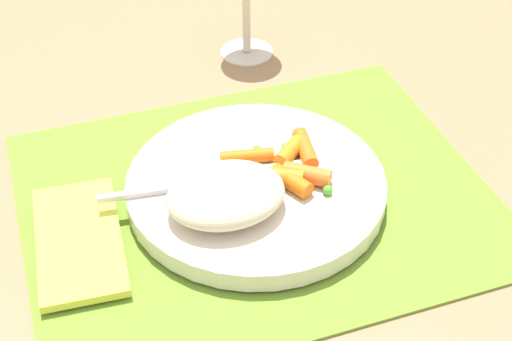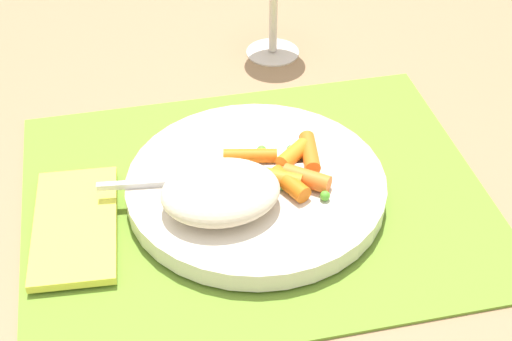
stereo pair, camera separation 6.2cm
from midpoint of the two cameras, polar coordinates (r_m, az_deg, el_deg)
ground_plane at (r=0.71m, az=2.53°, el=-2.27°), size 2.40×2.40×0.00m
placemat at (r=0.71m, az=2.54°, el=-2.09°), size 0.43×0.34×0.01m
plate at (r=0.70m, az=2.57°, el=-1.32°), size 0.24×0.24×0.02m
rice_mound at (r=0.65m, az=0.03°, el=-1.74°), size 0.11×0.08×0.03m
carrot_portion at (r=0.69m, az=5.15°, el=0.12°), size 0.09×0.09×0.02m
pea_scatter at (r=0.69m, az=4.34°, el=-0.20°), size 0.07×0.09×0.01m
fork at (r=0.69m, az=0.42°, el=-0.69°), size 0.20×0.03×0.01m
napkin at (r=0.68m, az=-11.03°, el=-4.20°), size 0.08×0.15×0.01m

